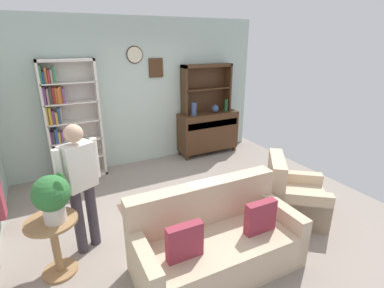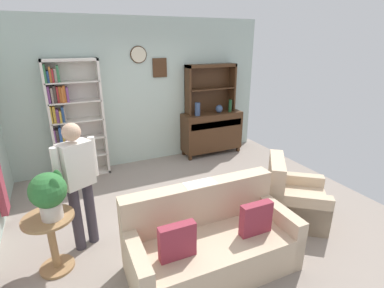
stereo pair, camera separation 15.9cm
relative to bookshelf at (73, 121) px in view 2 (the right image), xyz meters
name	(u,v)px [view 2 (the right image)]	position (x,y,z in m)	size (l,w,h in m)	color
ground_plane	(192,209)	(1.40, -1.94, -1.05)	(5.40, 4.60, 0.02)	gray
wall_back	(145,93)	(1.40, 0.19, 0.36)	(5.00, 0.09, 2.80)	#ADC1B7
area_rug	(213,215)	(1.60, -2.24, -1.04)	(2.38, 1.84, 0.01)	brown
bookshelf	(73,121)	(0.00, 0.00, 0.00)	(0.90, 0.30, 2.10)	silver
sideboard	(212,131)	(2.76, -0.08, -0.53)	(1.30, 0.45, 0.92)	#422816
sideboard_hutch	(210,82)	(2.76, 0.03, 0.52)	(1.10, 0.26, 1.00)	#422816
vase_tall	(197,109)	(2.37, -0.16, 0.01)	(0.11, 0.11, 0.27)	#33476B
vase_round	(219,109)	(2.89, -0.15, -0.04)	(0.15, 0.15, 0.17)	#33476B
bottle_wine	(230,106)	(3.15, -0.17, 0.01)	(0.07, 0.07, 0.26)	#194223
couch_floral	(210,242)	(1.09, -3.08, -0.73)	(1.82, 0.89, 0.90)	#C6AD8E
armchair_floral	(292,200)	(2.56, -2.77, -0.75)	(1.08, 1.07, 0.88)	#C6AD8E
plant_stand	(52,237)	(-0.46, -2.39, -0.63)	(0.52, 0.52, 0.66)	#997047
potted_plant_large	(49,193)	(-0.41, -2.42, -0.09)	(0.36, 0.36, 0.50)	beige
person_reading	(78,178)	(-0.11, -2.11, -0.14)	(0.50, 0.33, 1.56)	#38333D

